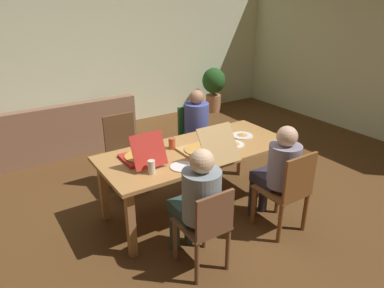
{
  "coord_description": "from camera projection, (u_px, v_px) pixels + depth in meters",
  "views": [
    {
      "loc": [
        -1.97,
        -2.92,
        2.31
      ],
      "look_at": [
        0.0,
        0.1,
        0.77
      ],
      "focal_mm": 32.79,
      "sensor_mm": 36.0,
      "label": 1
    }
  ],
  "objects": [
    {
      "name": "ground_plane",
      "position": [
        197.0,
        207.0,
        4.14
      ],
      "size": [
        20.0,
        20.0,
        0.0
      ],
      "primitive_type": "plane",
      "color": "brown"
    },
    {
      "name": "back_wall",
      "position": [
        92.0,
        52.0,
        6.17
      ],
      "size": [
        7.73,
        0.12,
        2.76
      ],
      "primitive_type": "cube",
      "color": "#E4EAC3",
      "rests_on": "ground"
    },
    {
      "name": "side_wall_right",
      "position": [
        344.0,
        51.0,
        6.31
      ],
      "size": [
        0.12,
        5.66,
        2.76
      ],
      "primitive_type": "cube",
      "color": "beige",
      "rests_on": "ground"
    },
    {
      "name": "dining_table",
      "position": [
        197.0,
        156.0,
        3.88
      ],
      "size": [
        2.14,
        0.92,
        0.75
      ],
      "color": "#B88045",
      "rests_on": "ground"
    },
    {
      "name": "chair_0",
      "position": [
        193.0,
        138.0,
        4.88
      ],
      "size": [
        0.38,
        0.39,
        0.92
      ],
      "color": "#326C31",
      "rests_on": "ground"
    },
    {
      "name": "person_0",
      "position": [
        199.0,
        126.0,
        4.7
      ],
      "size": [
        0.33,
        0.52,
        1.17
      ],
      "color": "#44403D",
      "rests_on": "ground"
    },
    {
      "name": "chair_1",
      "position": [
        288.0,
        191.0,
        3.54
      ],
      "size": [
        0.44,
        0.45,
        0.92
      ],
      "color": "brown",
      "rests_on": "ground"
    },
    {
      "name": "person_1",
      "position": [
        279.0,
        168.0,
        3.58
      ],
      "size": [
        0.32,
        0.53,
        1.15
      ],
      "color": "#312C38",
      "rests_on": "ground"
    },
    {
      "name": "chair_2",
      "position": [
        206.0,
        227.0,
        3.02
      ],
      "size": [
        0.39,
        0.42,
        0.84
      ],
      "color": "brown",
      "rests_on": "ground"
    },
    {
      "name": "person_2",
      "position": [
        197.0,
        198.0,
        3.04
      ],
      "size": [
        0.34,
        0.55,
        1.17
      ],
      "color": "#2C433C",
      "rests_on": "ground"
    },
    {
      "name": "chair_3",
      "position": [
        124.0,
        151.0,
        4.38
      ],
      "size": [
        0.42,
        0.41,
        0.96
      ],
      "color": "brown",
      "rests_on": "ground"
    },
    {
      "name": "pizza_box_0",
      "position": [
        204.0,
        150.0,
        3.71
      ],
      "size": [
        0.41,
        0.63,
        0.37
      ],
      "color": "tan",
      "rests_on": "dining_table"
    },
    {
      "name": "pizza_box_1",
      "position": [
        141.0,
        156.0,
        3.56
      ],
      "size": [
        0.34,
        0.48,
        0.35
      ],
      "color": "red",
      "rests_on": "dining_table"
    },
    {
      "name": "plate_0",
      "position": [
        242.0,
        135.0,
        4.2
      ],
      "size": [
        0.25,
        0.25,
        0.03
      ],
      "color": "white",
      "rests_on": "dining_table"
    },
    {
      "name": "plate_1",
      "position": [
        182.0,
        167.0,
        3.43
      ],
      "size": [
        0.24,
        0.24,
        0.01
      ],
      "color": "white",
      "rests_on": "dining_table"
    },
    {
      "name": "plate_2",
      "position": [
        234.0,
        144.0,
        3.95
      ],
      "size": [
        0.24,
        0.24,
        0.03
      ],
      "color": "white",
      "rests_on": "dining_table"
    },
    {
      "name": "drinking_glass_0",
      "position": [
        151.0,
        167.0,
        3.29
      ],
      "size": [
        0.07,
        0.07,
        0.13
      ],
      "primitive_type": "cylinder",
      "color": "silver",
      "rests_on": "dining_table"
    },
    {
      "name": "drinking_glass_1",
      "position": [
        172.0,
        143.0,
        3.83
      ],
      "size": [
        0.08,
        0.08,
        0.12
      ],
      "primitive_type": "cylinder",
      "color": "#BE502F",
      "rests_on": "dining_table"
    },
    {
      "name": "couch",
      "position": [
        64.0,
        132.0,
        5.58
      ],
      "size": [
        2.13,
        0.89,
        0.82
      ],
      "color": "#8E644A",
      "rests_on": "ground"
    },
    {
      "name": "potted_plant",
      "position": [
        214.0,
        86.0,
        7.35
      ],
      "size": [
        0.48,
        0.48,
        0.93
      ],
      "color": "#B6784F",
      "rests_on": "ground"
    }
  ]
}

